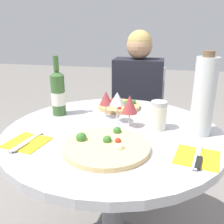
% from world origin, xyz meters
% --- Properties ---
extents(dining_table, '(0.98, 0.98, 0.74)m').
position_xyz_m(dining_table, '(0.00, 0.00, 0.59)').
color(dining_table, slate).
rests_on(dining_table, ground_plane).
extents(chair_behind_diner, '(0.38, 0.38, 0.87)m').
position_xyz_m(chair_behind_diner, '(0.02, 0.86, 0.42)').
color(chair_behind_diner, silver).
rests_on(chair_behind_diner, ground_plane).
extents(seated_diner, '(0.36, 0.42, 1.16)m').
position_xyz_m(seated_diner, '(0.02, 0.72, 0.52)').
color(seated_diner, black).
rests_on(seated_diner, ground_plane).
extents(pizza_large, '(0.33, 0.33, 0.05)m').
position_xyz_m(pizza_large, '(0.01, -0.19, 0.75)').
color(pizza_large, '#E5C17F').
rests_on(pizza_large, dining_table).
extents(pizza_small_far, '(0.24, 0.24, 0.05)m').
position_xyz_m(pizza_small_far, '(-0.03, 0.31, 0.76)').
color(pizza_small_far, tan).
rests_on(pizza_small_far, dining_table).
extents(wine_bottle, '(0.07, 0.07, 0.31)m').
position_xyz_m(wine_bottle, '(-0.32, 0.14, 0.86)').
color(wine_bottle, '#38602D').
rests_on(wine_bottle, dining_table).
extents(tall_carafe, '(0.09, 0.09, 0.35)m').
position_xyz_m(tall_carafe, '(0.38, 0.04, 0.91)').
color(tall_carafe, silver).
rests_on(tall_carafe, dining_table).
extents(sugar_shaker, '(0.08, 0.08, 0.13)m').
position_xyz_m(sugar_shaker, '(0.20, 0.05, 0.81)').
color(sugar_shaker, silver).
rests_on(sugar_shaker, dining_table).
extents(wine_glass_back_left, '(0.07, 0.07, 0.14)m').
position_xyz_m(wine_glass_back_left, '(-0.07, 0.15, 0.84)').
color(wine_glass_back_left, silver).
rests_on(wine_glass_back_left, dining_table).
extents(wine_glass_center, '(0.07, 0.07, 0.15)m').
position_xyz_m(wine_glass_center, '(0.00, 0.10, 0.85)').
color(wine_glass_center, silver).
rests_on(wine_glass_center, dining_table).
extents(wine_glass_front_right, '(0.07, 0.07, 0.15)m').
position_xyz_m(wine_glass_front_right, '(0.07, 0.05, 0.85)').
color(wine_glass_front_right, silver).
rests_on(wine_glass_front_right, dining_table).
extents(place_setting_left, '(0.17, 0.19, 0.01)m').
position_xyz_m(place_setting_left, '(-0.31, -0.21, 0.75)').
color(place_setting_left, yellow).
rests_on(place_setting_left, dining_table).
extents(place_setting_right, '(0.18, 0.19, 0.01)m').
position_xyz_m(place_setting_right, '(0.35, -0.19, 0.75)').
color(place_setting_right, yellow).
rests_on(place_setting_right, dining_table).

